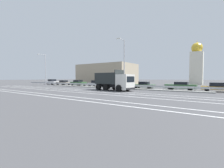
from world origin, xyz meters
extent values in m
plane|color=#424244|center=(0.00, 0.00, 0.00)|extent=(320.00, 320.00, 0.00)
cube|color=silver|center=(3.66, -3.42, 0.00)|extent=(63.98, 0.16, 0.01)
cube|color=silver|center=(3.66, -5.27, 0.00)|extent=(63.98, 0.16, 0.01)
cube|color=silver|center=(3.66, -7.34, 0.00)|extent=(63.98, 0.16, 0.01)
cube|color=silver|center=(3.66, -11.09, 0.00)|extent=(63.98, 0.16, 0.01)
cube|color=silver|center=(3.66, -12.51, 0.00)|extent=(63.98, 0.16, 0.01)
cube|color=gray|center=(0.00, 2.17, 0.09)|extent=(35.19, 1.10, 0.18)
cube|color=#9EA0A5|center=(0.00, 3.23, 0.62)|extent=(63.98, 0.04, 0.32)
cylinder|color=#ADADB2|center=(-31.69, 3.23, 0.31)|extent=(0.09, 0.09, 0.62)
cylinder|color=#ADADB2|center=(-29.58, 3.23, 0.31)|extent=(0.09, 0.09, 0.62)
cylinder|color=#ADADB2|center=(-27.46, 3.23, 0.31)|extent=(0.09, 0.09, 0.62)
cylinder|color=#ADADB2|center=(-25.35, 3.23, 0.31)|extent=(0.09, 0.09, 0.62)
cylinder|color=#ADADB2|center=(-23.24, 3.23, 0.31)|extent=(0.09, 0.09, 0.62)
cylinder|color=#ADADB2|center=(-21.13, 3.23, 0.31)|extent=(0.09, 0.09, 0.62)
cylinder|color=#ADADB2|center=(-19.01, 3.23, 0.31)|extent=(0.09, 0.09, 0.62)
cylinder|color=#ADADB2|center=(-16.90, 3.23, 0.31)|extent=(0.09, 0.09, 0.62)
cylinder|color=#ADADB2|center=(-14.79, 3.23, 0.31)|extent=(0.09, 0.09, 0.62)
cylinder|color=#ADADB2|center=(-12.68, 3.23, 0.31)|extent=(0.09, 0.09, 0.62)
cylinder|color=#ADADB2|center=(-10.56, 3.23, 0.31)|extent=(0.09, 0.09, 0.62)
cylinder|color=#ADADB2|center=(-8.45, 3.23, 0.31)|extent=(0.09, 0.09, 0.62)
cylinder|color=#ADADB2|center=(-6.34, 3.23, 0.31)|extent=(0.09, 0.09, 0.62)
cylinder|color=#ADADB2|center=(-4.23, 3.23, 0.31)|extent=(0.09, 0.09, 0.62)
cylinder|color=#ADADB2|center=(-2.11, 3.23, 0.31)|extent=(0.09, 0.09, 0.62)
cylinder|color=#ADADB2|center=(0.00, 3.23, 0.31)|extent=(0.09, 0.09, 0.62)
cylinder|color=#ADADB2|center=(2.11, 3.23, 0.31)|extent=(0.09, 0.09, 0.62)
cylinder|color=#ADADB2|center=(4.23, 3.23, 0.31)|extent=(0.09, 0.09, 0.62)
cylinder|color=#ADADB2|center=(6.34, 3.23, 0.31)|extent=(0.09, 0.09, 0.62)
cylinder|color=#ADADB2|center=(8.45, 3.23, 0.31)|extent=(0.09, 0.09, 0.62)
cylinder|color=#ADADB2|center=(10.56, 3.23, 0.31)|extent=(0.09, 0.09, 0.62)
cylinder|color=#ADADB2|center=(12.68, 3.23, 0.31)|extent=(0.09, 0.09, 0.62)
cylinder|color=#ADADB2|center=(14.79, 3.23, 0.31)|extent=(0.09, 0.09, 0.62)
cylinder|color=#ADADB2|center=(16.90, 3.23, 0.31)|extent=(0.09, 0.09, 0.62)
cube|color=silver|center=(5.99, -1.85, 1.46)|extent=(2.23, 2.58, 2.30)
cube|color=black|center=(7.00, -1.95, 1.87)|extent=(0.23, 2.06, 0.86)
cube|color=black|center=(7.04, -1.95, 0.47)|extent=(0.33, 2.35, 0.24)
cube|color=black|center=(2.66, -1.53, 0.79)|extent=(4.79, 1.76, 0.53)
cube|color=#232828|center=(2.66, -1.53, 1.11)|extent=(4.70, 2.73, 0.12)
cube|color=#232828|center=(2.76, -0.43, 2.04)|extent=(4.49, 0.53, 1.74)
cube|color=#232828|center=(2.55, -2.62, 2.04)|extent=(4.49, 0.53, 1.74)
cube|color=#232828|center=(4.85, -1.74, 2.26)|extent=(0.32, 2.30, 2.17)
cube|color=#232828|center=(0.47, -1.31, 2.04)|extent=(0.32, 2.30, 1.74)
cylinder|color=black|center=(5.80, -0.65, 0.52)|extent=(1.07, 0.42, 1.04)
cylinder|color=black|center=(5.58, -2.99, 0.52)|extent=(1.07, 0.42, 1.04)
cylinder|color=black|center=(3.12, -0.39, 0.52)|extent=(1.07, 0.42, 1.04)
cylinder|color=black|center=(2.89, -2.73, 0.52)|extent=(1.07, 0.42, 1.04)
cylinder|color=black|center=(1.49, -0.23, 0.52)|extent=(1.07, 0.42, 1.04)
cylinder|color=black|center=(1.26, -2.57, 0.52)|extent=(1.07, 0.42, 1.04)
cylinder|color=white|center=(-1.50, 2.17, 0.14)|extent=(0.16, 0.16, 0.29)
cylinder|color=black|center=(-1.50, 2.17, 0.43)|extent=(0.16, 0.16, 0.29)
cylinder|color=white|center=(-1.50, 2.17, 0.71)|extent=(0.16, 0.16, 0.29)
cylinder|color=black|center=(-1.50, 2.17, 1.00)|extent=(0.16, 0.16, 0.29)
cylinder|color=white|center=(-1.50, 2.17, 1.28)|extent=(0.16, 0.16, 0.29)
cylinder|color=#1E4CB2|center=(-1.50, 2.17, 1.77)|extent=(0.69, 0.03, 0.69)
cylinder|color=white|center=(-1.50, 2.17, 1.77)|extent=(0.74, 0.02, 0.74)
cylinder|color=#ADADB2|center=(-21.95, 2.25, 4.34)|extent=(0.18, 0.18, 8.68)
cylinder|color=#ADADB2|center=(-21.98, 1.23, 8.53)|extent=(0.17, 2.06, 0.10)
cube|color=silver|center=(-22.02, 0.20, 8.45)|extent=(0.71, 0.22, 0.12)
cylinder|color=#ADADB2|center=(3.65, 1.99, 4.51)|extent=(0.18, 0.18, 9.03)
cylinder|color=#ADADB2|center=(3.67, 0.90, 8.88)|extent=(0.15, 2.18, 0.10)
cube|color=silver|center=(3.70, -0.19, 8.80)|extent=(0.70, 0.22, 0.12)
cube|color=silver|center=(-24.05, 5.57, 0.68)|extent=(4.81, 2.00, 0.76)
cube|color=black|center=(-23.90, 5.56, 1.35)|extent=(2.04, 1.71, 0.59)
cylinder|color=black|center=(-25.55, 4.71, 0.30)|extent=(0.61, 0.22, 0.60)
cylinder|color=black|center=(-25.50, 6.50, 0.30)|extent=(0.61, 0.22, 0.60)
cylinder|color=black|center=(-22.59, 4.64, 0.30)|extent=(0.61, 0.22, 0.60)
cylinder|color=black|center=(-22.55, 6.42, 0.30)|extent=(0.61, 0.22, 0.60)
cube|color=gray|center=(-18.45, 5.50, 0.58)|extent=(4.57, 1.74, 0.57)
cube|color=black|center=(-18.32, 5.50, 1.12)|extent=(1.92, 1.53, 0.52)
cylinder|color=black|center=(-19.87, 4.67, 0.30)|extent=(0.60, 0.20, 0.60)
cylinder|color=black|center=(-19.87, 6.32, 0.30)|extent=(0.60, 0.20, 0.60)
cylinder|color=black|center=(-17.04, 4.68, 0.30)|extent=(0.60, 0.20, 0.60)
cylinder|color=black|center=(-17.04, 6.32, 0.30)|extent=(0.60, 0.20, 0.60)
cube|color=#335B33|center=(-11.95, 5.22, 0.66)|extent=(4.19, 2.08, 0.72)
cube|color=black|center=(-12.07, 5.22, 1.27)|extent=(1.79, 1.77, 0.49)
cylinder|color=black|center=(-10.70, 6.18, 0.30)|extent=(0.61, 0.22, 0.60)
cylinder|color=black|center=(-10.64, 4.34, 0.30)|extent=(0.61, 0.22, 0.60)
cylinder|color=black|center=(-13.26, 6.10, 0.30)|extent=(0.61, 0.22, 0.60)
cylinder|color=black|center=(-13.20, 4.26, 0.30)|extent=(0.61, 0.22, 0.60)
cube|color=#A3A3A8|center=(-6.04, 5.21, 0.59)|extent=(3.83, 1.83, 0.59)
cube|color=black|center=(-5.92, 5.21, 1.19)|extent=(1.62, 1.59, 0.60)
cylinder|color=black|center=(-7.21, 4.35, 0.30)|extent=(0.60, 0.21, 0.60)
cylinder|color=black|center=(-7.23, 6.04, 0.30)|extent=(0.60, 0.21, 0.60)
cylinder|color=black|center=(-4.85, 4.38, 0.30)|extent=(0.60, 0.21, 0.60)
cylinder|color=black|center=(-4.87, 6.07, 0.30)|extent=(0.60, 0.21, 0.60)
cube|color=gray|center=(-0.07, 5.03, 0.57)|extent=(4.40, 1.92, 0.54)
cube|color=black|center=(-0.20, 5.03, 1.05)|extent=(1.86, 1.65, 0.42)
cylinder|color=black|center=(1.30, 5.87, 0.30)|extent=(0.60, 0.21, 0.60)
cylinder|color=black|center=(1.27, 4.13, 0.30)|extent=(0.60, 0.21, 0.60)
cylinder|color=black|center=(-1.40, 5.93, 0.30)|extent=(0.60, 0.21, 0.60)
cylinder|color=black|center=(-1.43, 4.19, 0.30)|extent=(0.60, 0.21, 0.60)
cube|color=#335B33|center=(5.95, 5.54, 0.55)|extent=(4.34, 2.02, 0.49)
cube|color=black|center=(6.08, 5.55, 1.07)|extent=(1.87, 1.66, 0.55)
cylinder|color=black|center=(4.69, 4.62, 0.30)|extent=(0.61, 0.24, 0.60)
cylinder|color=black|center=(4.59, 6.30, 0.30)|extent=(0.61, 0.24, 0.60)
cylinder|color=black|center=(7.32, 4.78, 0.30)|extent=(0.61, 0.24, 0.60)
cylinder|color=black|center=(7.22, 6.46, 0.30)|extent=(0.61, 0.24, 0.60)
cube|color=#335B33|center=(12.70, 5.27, 0.63)|extent=(4.91, 1.83, 0.66)
cube|color=black|center=(12.85, 5.27, 1.18)|extent=(2.07, 1.59, 0.44)
cylinder|color=black|center=(11.17, 4.44, 0.30)|extent=(0.60, 0.21, 0.60)
cylinder|color=black|center=(11.19, 6.13, 0.30)|extent=(0.60, 0.21, 0.60)
cylinder|color=black|center=(14.21, 4.40, 0.30)|extent=(0.60, 0.21, 0.60)
cylinder|color=black|center=(14.23, 6.10, 0.30)|extent=(0.60, 0.21, 0.60)
cube|color=#B27A14|center=(17.80, 5.11, 0.54)|extent=(4.32, 1.88, 0.49)
cube|color=black|center=(17.67, 5.11, 1.08)|extent=(1.84, 1.58, 0.59)
cylinder|color=black|center=(16.45, 5.88, 0.30)|extent=(0.61, 0.22, 0.60)
cylinder|color=black|center=(16.51, 4.25, 0.30)|extent=(0.61, 0.22, 0.60)
cube|color=tan|center=(-13.09, 19.30, 3.31)|extent=(18.61, 11.23, 6.62)
cube|color=silver|center=(12.75, 31.55, 5.05)|extent=(3.60, 3.60, 10.10)
sphere|color=gold|center=(12.75, 31.55, 11.39)|extent=(3.24, 3.24, 3.24)
cone|color=gold|center=(12.75, 31.55, 13.29)|extent=(0.30, 0.30, 1.20)
camera|label=1|loc=(17.34, -22.09, 2.07)|focal=24.00mm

